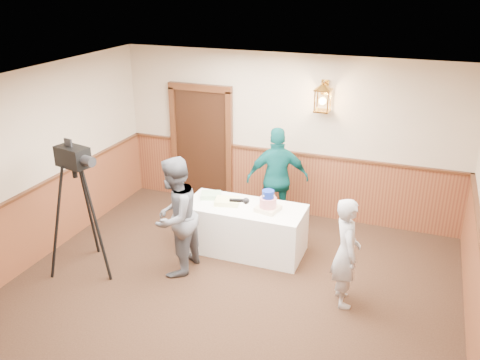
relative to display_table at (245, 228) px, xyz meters
The scene contains 10 objects.
ground 1.95m from the display_table, 84.21° to the right, with size 7.00×7.00×0.00m, color black.
room_shell 1.85m from the display_table, 84.52° to the right, with size 6.02×7.02×2.81m.
display_table is the anchor object (origin of this frame).
tiered_cake 0.62m from the display_table, ahead, with size 0.37×0.37×0.32m.
sheet_cake_yellow 0.50m from the display_table, behind, with size 0.36×0.27×0.07m, color #F1F491.
sheet_cake_green 0.74m from the display_table, 169.19° to the left, with size 0.31×0.24×0.07m, color #A3DB9A.
interviewer 1.24m from the display_table, 128.35° to the right, with size 1.50×0.86×1.72m.
baker 1.87m from the display_table, 25.81° to the right, with size 0.54×0.35×1.47m, color #A9A9AF.
assistant_p 1.09m from the display_table, 76.48° to the left, with size 1.01×0.42×1.73m, color #0B4E4F.
tv_camera_rig 2.40m from the display_table, 145.87° to the right, with size 0.73×0.68×1.87m.
Camera 1 is at (2.17, -4.57, 4.00)m, focal length 38.00 mm.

